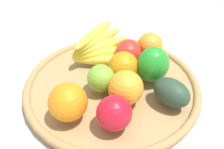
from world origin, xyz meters
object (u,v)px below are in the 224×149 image
apple_0 (101,78)px  orange_1 (150,45)px  lime_0 (126,45)px  orange_2 (126,88)px  avocado (171,92)px  banana_bunch (100,47)px  bell_pepper (153,65)px  orange_0 (68,102)px  apple_2 (128,52)px  orange_3 (123,66)px  apple_1 (114,113)px

apple_0 → orange_1: (0.01, -0.20, 0.00)m
lime_0 → orange_2: bearing=133.8°
avocado → apple_0: size_ratio=1.34×
banana_bunch → bell_pepper: 0.17m
orange_0 → orange_1: size_ratio=1.15×
avocado → banana_bunch: size_ratio=0.50×
banana_bunch → apple_2: size_ratio=2.51×
avocado → orange_3: orange_3 is taller
apple_0 → avocado: bearing=-149.4°
orange_0 → apple_0: bearing=-80.5°
orange_0 → lime_0: size_ratio=2.02×
orange_1 → apple_2: 0.07m
banana_bunch → apple_1: banana_bunch is taller
lime_0 → apple_2: size_ratio=0.57×
avocado → apple_0: apple_0 is taller
banana_bunch → bell_pepper: size_ratio=1.92×
orange_3 → orange_2: (-0.06, 0.06, 0.00)m
orange_1 → orange_3: bearing=99.3°
banana_bunch → orange_2: bearing=157.0°
orange_2 → orange_1: size_ratio=1.11×
orange_3 → apple_1: 0.16m
avocado → bell_pepper: (0.08, -0.03, 0.02)m
orange_0 → banana_bunch: size_ratio=0.46×
apple_1 → apple_2: bearing=-53.7°
orange_0 → orange_1: 0.31m
avocado → banana_bunch: banana_bunch is taller
orange_2 → apple_1: orange_2 is taller
orange_3 → orange_0: orange_0 is taller
orange_2 → apple_2: orange_2 is taller
orange_3 → apple_2: 0.07m
orange_3 → apple_0: bearing=83.9°
orange_1 → bell_pepper: bell_pepper is taller
banana_bunch → orange_2: banana_bunch is taller
apple_2 → orange_1: bearing=-103.2°
orange_0 → apple_1: size_ratio=1.13×
avocado → orange_1: size_ratio=1.26×
banana_bunch → lime_0: (-0.02, -0.08, -0.02)m
apple_0 → apple_2: size_ratio=0.94×
orange_0 → lime_0: (0.10, -0.28, -0.02)m
apple_0 → orange_2: orange_2 is taller
orange_2 → apple_0: bearing=10.9°
apple_0 → apple_2: 0.13m
banana_bunch → lime_0: bearing=-104.9°
apple_0 → apple_1: apple_1 is taller
orange_2 → apple_1: size_ratio=1.09×
apple_0 → orange_0: bearing=99.5°
apple_2 → apple_0: bearing=103.7°
orange_1 → bell_pepper: 0.11m
orange_0 → banana_bunch: 0.23m
banana_bunch → lime_0: banana_bunch is taller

